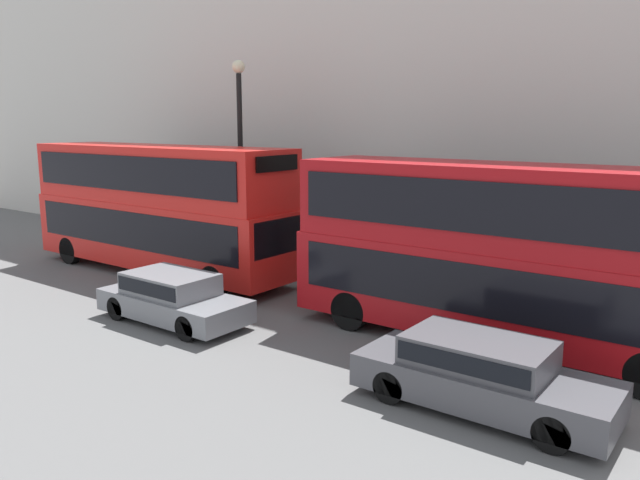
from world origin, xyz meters
TOP-DOWN VIEW (x-y plane):
  - bus_leading at (1.60, 5.41)m, footprint 2.59×10.09m
  - bus_second_in_queue at (1.60, 17.57)m, footprint 2.59×10.86m
  - car_dark_sedan at (-1.80, 4.44)m, footprint 1.77×4.68m
  - car_hatchback at (-1.80, 12.96)m, footprint 1.77×4.28m
  - street_lamp at (3.66, 15.62)m, footprint 0.44×0.44m
  - pedestrian at (4.39, 9.69)m, footprint 0.36×0.36m

SIDE VIEW (x-z plane):
  - car_hatchback at x=-1.80m, z-range 0.04..1.36m
  - car_dark_sedan at x=-1.80m, z-range 0.04..1.39m
  - pedestrian at x=4.39m, z-range -0.07..1.77m
  - bus_leading at x=1.60m, z-range 0.22..4.49m
  - bus_second_in_queue at x=1.60m, z-range 0.22..4.63m
  - street_lamp at x=3.66m, z-range 0.79..8.05m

